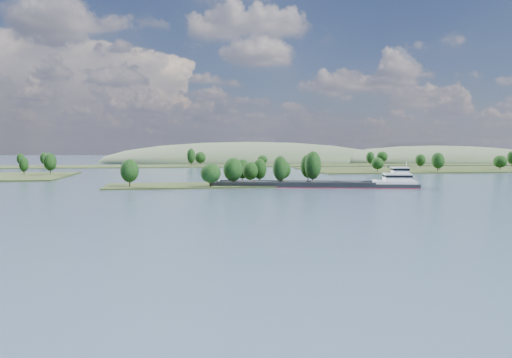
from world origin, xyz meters
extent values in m
plane|color=#3E536C|center=(0.00, 120.00, 0.00)|extent=(1800.00, 1800.00, 0.00)
cube|color=#263417|center=(0.00, 180.00, 0.00)|extent=(100.00, 30.00, 1.20)
cylinder|color=black|center=(21.77, 170.09, 2.61)|extent=(0.50, 0.50, 4.02)
ellipsoid|color=black|center=(21.77, 170.09, 7.72)|extent=(6.30, 6.30, 10.34)
cylinder|color=black|center=(8.86, 191.48, 2.30)|extent=(0.50, 0.50, 3.40)
ellipsoid|color=black|center=(8.86, 191.48, 6.63)|extent=(7.15, 7.15, 8.75)
cylinder|color=black|center=(2.30, 172.23, 2.49)|extent=(0.50, 0.50, 3.78)
ellipsoid|color=black|center=(2.30, 172.23, 7.29)|extent=(8.21, 8.21, 9.71)
cylinder|color=black|center=(11.20, 183.00, 2.16)|extent=(0.50, 0.50, 3.12)
ellipsoid|color=black|center=(11.20, 183.00, 6.13)|extent=(6.82, 6.82, 8.02)
cylinder|color=black|center=(-7.27, 168.08, 2.14)|extent=(0.50, 0.50, 3.07)
ellipsoid|color=black|center=(-7.27, 168.08, 6.04)|extent=(8.21, 8.21, 7.90)
cylinder|color=black|center=(-39.46, 173.40, 2.42)|extent=(0.50, 0.50, 3.65)
ellipsoid|color=black|center=(-39.46, 173.40, 7.06)|extent=(7.38, 7.38, 9.38)
cylinder|color=black|center=(15.67, 184.80, 2.37)|extent=(0.50, 0.50, 3.54)
ellipsoid|color=black|center=(15.67, 184.80, 6.86)|extent=(6.10, 6.10, 9.09)
cylinder|color=black|center=(37.55, 184.04, 2.69)|extent=(0.50, 0.50, 4.18)
ellipsoid|color=black|center=(37.55, 184.04, 8.00)|extent=(6.88, 6.88, 10.74)
cylinder|color=black|center=(36.10, 171.26, 2.93)|extent=(0.50, 0.50, 4.66)
ellipsoid|color=black|center=(36.10, 171.26, 8.86)|extent=(7.08, 7.08, 11.99)
cylinder|color=black|center=(26.72, 187.82, 2.21)|extent=(0.50, 0.50, 3.22)
ellipsoid|color=black|center=(26.72, 187.82, 6.31)|extent=(7.44, 7.44, 8.29)
cylinder|color=black|center=(-92.04, 270.36, 2.82)|extent=(0.50, 0.50, 4.04)
ellipsoid|color=black|center=(-92.04, 270.36, 7.95)|extent=(7.34, 7.34, 10.38)
cylinder|color=black|center=(-105.83, 268.55, 2.47)|extent=(0.50, 0.50, 3.34)
ellipsoid|color=black|center=(-105.83, 268.55, 6.73)|extent=(5.14, 5.14, 8.60)
cylinder|color=black|center=(106.62, 268.68, 2.27)|extent=(0.50, 0.50, 2.95)
ellipsoid|color=black|center=(106.62, 268.68, 6.02)|extent=(7.80, 7.80, 7.58)
cylinder|color=black|center=(199.64, 278.01, 2.44)|extent=(0.50, 0.50, 3.28)
ellipsoid|color=black|center=(199.64, 278.01, 6.61)|extent=(9.06, 9.06, 8.43)
cylinder|color=black|center=(145.92, 264.69, 2.81)|extent=(0.50, 0.50, 4.01)
ellipsoid|color=black|center=(145.92, 264.69, 7.91)|extent=(8.01, 8.01, 10.32)
cylinder|color=black|center=(155.90, 279.64, 2.51)|extent=(0.50, 0.50, 3.42)
ellipsoid|color=black|center=(155.90, 279.64, 6.85)|extent=(6.32, 6.32, 8.79)
cylinder|color=black|center=(161.23, 316.76, 2.50)|extent=(0.50, 0.50, 3.39)
ellipsoid|color=black|center=(161.23, 316.76, 6.81)|extent=(7.49, 7.49, 8.73)
cylinder|color=black|center=(246.90, 330.06, 2.83)|extent=(0.50, 0.50, 4.05)
ellipsoid|color=black|center=(246.90, 330.06, 7.98)|extent=(6.82, 6.82, 10.42)
cube|color=#263417|center=(0.00, 400.00, 0.00)|extent=(900.00, 60.00, 1.20)
cylinder|color=black|center=(-143.71, 396.29, 2.41)|extent=(0.50, 0.50, 3.61)
ellipsoid|color=black|center=(-143.71, 396.29, 7.00)|extent=(5.98, 5.98, 9.29)
cylinder|color=black|center=(147.34, 379.58, 2.53)|extent=(0.50, 0.50, 3.87)
ellipsoid|color=black|center=(147.34, 379.58, 7.45)|extent=(7.08, 7.08, 9.95)
cylinder|color=black|center=(1.22, 402.13, 2.52)|extent=(0.50, 0.50, 3.84)
ellipsoid|color=black|center=(1.22, 402.13, 7.40)|extent=(9.45, 9.45, 9.88)
cylinder|color=black|center=(174.29, 416.31, 2.51)|extent=(0.50, 0.50, 3.82)
ellipsoid|color=black|center=(174.29, 416.31, 7.38)|extent=(10.26, 10.26, 9.84)
cylinder|color=black|center=(-125.50, 395.92, 2.49)|extent=(0.50, 0.50, 3.78)
ellipsoid|color=black|center=(-125.50, 395.92, 7.29)|extent=(6.68, 6.68, 9.71)
cylinder|color=black|center=(53.74, 389.83, 2.03)|extent=(0.50, 0.50, 2.85)
ellipsoid|color=black|center=(53.74, 389.83, 5.65)|extent=(8.97, 8.97, 7.33)
cylinder|color=black|center=(-7.41, 382.85, 3.03)|extent=(0.50, 0.50, 4.87)
ellipsoid|color=black|center=(-7.41, 382.85, 9.22)|extent=(6.80, 6.80, 12.51)
ellipsoid|color=#44563B|center=(260.00, 470.00, 0.00)|extent=(260.00, 140.00, 36.00)
ellipsoid|color=#44563B|center=(60.00, 500.00, 0.00)|extent=(320.00, 160.00, 44.00)
cube|color=black|center=(35.84, 166.33, 0.52)|extent=(82.94, 29.45, 2.28)
cube|color=maroon|center=(35.84, 166.33, 0.05)|extent=(83.19, 29.70, 0.26)
cube|color=black|center=(28.97, 173.20, 1.97)|extent=(62.50, 15.43, 0.83)
cube|color=black|center=(26.60, 163.34, 1.97)|extent=(62.50, 15.43, 0.83)
cube|color=black|center=(27.78, 168.27, 1.81)|extent=(62.57, 23.60, 0.31)
cube|color=black|center=(5.64, 173.60, 2.12)|extent=(11.05, 10.43, 0.36)
cube|color=black|center=(16.71, 170.94, 2.12)|extent=(11.05, 10.43, 0.36)
cube|color=black|center=(27.78, 168.27, 2.12)|extent=(11.05, 10.43, 0.36)
cube|color=black|center=(38.85, 165.60, 2.12)|extent=(11.05, 10.43, 0.36)
cube|color=black|center=(49.93, 162.94, 2.12)|extent=(11.05, 10.43, 0.36)
cube|color=black|center=(-4.93, 176.15, 0.93)|extent=(5.20, 9.78, 2.07)
cylinder|color=black|center=(-3.92, 175.90, 2.38)|extent=(0.30, 0.30, 2.28)
cube|color=white|center=(67.03, 158.82, 2.28)|extent=(18.43, 13.54, 1.24)
cube|color=white|center=(68.04, 158.58, 4.35)|extent=(12.00, 10.47, 3.11)
cube|color=black|center=(68.04, 158.58, 4.76)|extent=(12.25, 10.72, 0.93)
cube|color=white|center=(69.05, 158.33, 7.04)|extent=(7.49, 7.49, 2.28)
cube|color=black|center=(69.05, 158.33, 7.45)|extent=(7.74, 7.74, 0.83)
cube|color=white|center=(69.05, 158.33, 8.28)|extent=(7.99, 7.99, 0.21)
cylinder|color=white|center=(71.56, 157.73, 9.52)|extent=(0.25, 0.25, 2.69)
cylinder|color=black|center=(65.75, 162.32, 8.49)|extent=(0.62, 0.62, 1.24)
camera|label=1|loc=(-22.08, -32.07, 16.62)|focal=35.00mm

